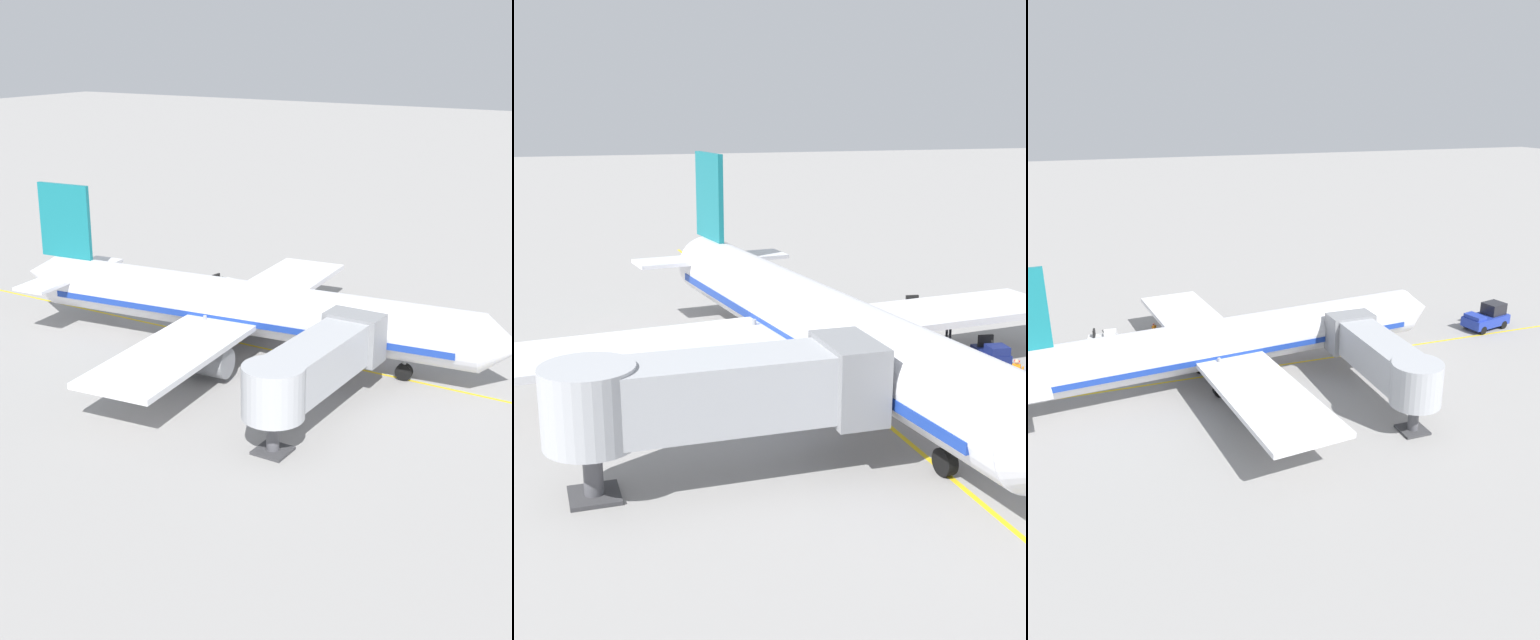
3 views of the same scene
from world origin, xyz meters
The scene contains 15 objects.
ground_plane centered at (0.00, 0.00, 0.00)m, with size 400.00×400.00×0.00m, color gray.
gate_lead_in_line centered at (0.00, 0.00, 0.00)m, with size 0.24×80.00×0.01m, color gold.
parked_airliner centered at (1.31, 0.22, 3.19)m, with size 30.38×37.35×10.63m.
jet_bridge centered at (8.29, 9.46, 3.45)m, with size 12.36×3.50×4.98m.
pushback_tractor centered at (-1.38, 26.29, 1.10)m, with size 3.08×4.76×2.40m.
baggage_tug_lead centered at (-4.77, 5.97, 0.71)m, with size 1.33×2.53×1.62m.
baggage_tug_trailing centered at (-9.23, -8.56, 0.71)m, with size 1.59×2.64×1.62m.
baggage_tug_spare centered at (-8.65, 1.05, 0.71)m, with size 1.53×2.62×1.62m.
baggage_cart_front centered at (-5.51, -0.13, 0.95)m, with size 1.61×2.97×1.58m.
baggage_cart_second_in_train centered at (-5.29, -2.93, 0.95)m, with size 1.61×2.97×1.58m.
baggage_cart_third_in_train centered at (-4.96, -5.61, 0.95)m, with size 1.61×2.97×1.58m.
ground_crew_wing_walker centered at (-7.67, 4.67, 0.95)m, with size 0.58×0.57×1.69m.
ground_crew_loader centered at (-9.07, -4.12, 0.95)m, with size 0.61×0.54×1.69m.
safety_cone_nose_left centered at (-8.99, 15.25, 0.29)m, with size 0.36×0.36×0.59m.
safety_cone_nose_right centered at (-7.84, 14.27, 0.29)m, with size 0.36×0.36×0.59m.
Camera 3 is at (42.55, -10.39, 20.49)m, focal length 33.61 mm.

